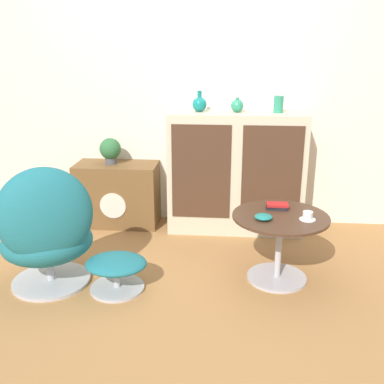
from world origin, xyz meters
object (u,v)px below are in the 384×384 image
(tv_console, at_px, (118,194))
(ottoman, at_px, (116,268))
(teacup, at_px, (308,217))
(book_stack, at_px, (277,206))
(potted_plant, at_px, (110,150))
(sideboard, at_px, (236,172))
(coffee_table, at_px, (279,237))
(bowl, at_px, (263,217))
(egg_chair, at_px, (46,230))
(vase_leftmost, at_px, (199,104))
(vase_inner_right, at_px, (278,104))
(vase_inner_left, at_px, (237,106))

(tv_console, relative_size, ottoman, 1.77)
(teacup, xyz_separation_m, book_stack, (-0.18, 0.19, -0.00))
(ottoman, xyz_separation_m, potted_plant, (-0.32, 1.16, 0.54))
(sideboard, distance_m, coffee_table, 0.97)
(tv_console, relative_size, bowl, 6.19)
(ottoman, relative_size, teacup, 3.90)
(coffee_table, relative_size, book_stack, 4.13)
(tv_console, bearing_deg, egg_chair, -99.01)
(tv_console, xyz_separation_m, ottoman, (0.27, -1.16, -0.12))
(egg_chair, relative_size, ottoman, 2.11)
(vase_leftmost, relative_size, teacup, 1.65)
(vase_inner_right, xyz_separation_m, book_stack, (-0.05, -0.78, -0.61))
(vase_inner_left, bearing_deg, tv_console, 179.00)
(ottoman, height_order, vase_inner_right, vase_inner_right)
(ottoman, distance_m, vase_inner_right, 1.86)
(vase_leftmost, distance_m, book_stack, 1.16)
(egg_chair, height_order, bowl, egg_chair)
(potted_plant, distance_m, bowl, 1.65)
(egg_chair, distance_m, potted_plant, 1.20)
(vase_leftmost, bearing_deg, egg_chair, -129.03)
(vase_inner_right, bearing_deg, teacup, -82.09)
(vase_inner_left, bearing_deg, vase_leftmost, 180.00)
(sideboard, bearing_deg, vase_inner_left, 144.68)
(tv_console, distance_m, ottoman, 1.20)
(vase_leftmost, xyz_separation_m, bowl, (0.50, -0.99, -0.61))
(vase_inner_left, bearing_deg, coffee_table, -71.39)
(sideboard, relative_size, bowl, 9.83)
(vase_inner_right, relative_size, teacup, 1.31)
(coffee_table, xyz_separation_m, teacup, (0.17, -0.07, 0.18))
(sideboard, distance_m, tv_console, 1.09)
(sideboard, distance_m, ottoman, 1.43)
(potted_plant, bearing_deg, teacup, -32.16)
(teacup, xyz_separation_m, bowl, (-0.29, -0.02, -0.01))
(coffee_table, height_order, vase_inner_right, vase_inner_right)
(sideboard, bearing_deg, book_stack, -69.76)
(vase_leftmost, distance_m, teacup, 1.39)
(vase_inner_left, bearing_deg, vase_inner_right, 0.00)
(potted_plant, xyz_separation_m, teacup, (1.57, -0.99, -0.19))
(tv_console, bearing_deg, vase_leftmost, -1.42)
(sideboard, bearing_deg, vase_leftmost, 179.31)
(tv_console, distance_m, teacup, 1.83)
(coffee_table, bearing_deg, vase_inner_left, 108.61)
(vase_inner_left, xyz_separation_m, bowl, (0.18, -0.99, -0.60))
(sideboard, distance_m, teacup, 1.07)
(ottoman, bearing_deg, egg_chair, 179.88)
(vase_inner_right, bearing_deg, potted_plant, 179.24)
(egg_chair, distance_m, teacup, 1.72)
(teacup, bearing_deg, bowl, -176.40)
(vase_inner_left, xyz_separation_m, book_stack, (0.29, -0.78, -0.60))
(book_stack, bearing_deg, ottoman, -161.14)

